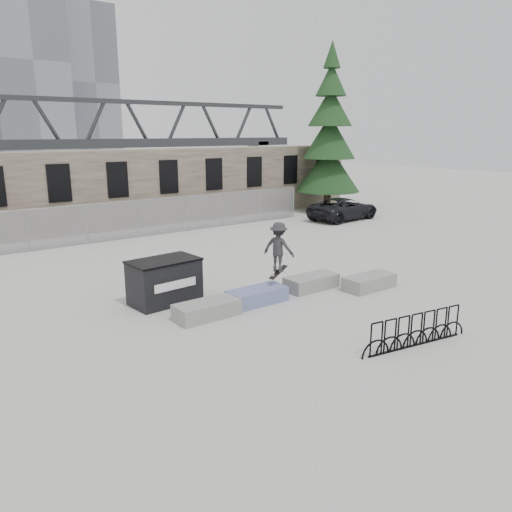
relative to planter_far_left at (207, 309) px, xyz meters
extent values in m
plane|color=#B3B3AE|center=(3.26, -0.05, -0.27)|extent=(120.00, 120.00, 0.00)
cube|color=brown|center=(3.26, 16.20, 1.98)|extent=(36.00, 2.50, 4.50)
cube|color=black|center=(0.06, 14.93, 2.63)|extent=(1.20, 0.12, 2.00)
cube|color=black|center=(3.26, 14.93, 2.63)|extent=(1.20, 0.12, 2.00)
cube|color=black|center=(6.46, 14.93, 2.63)|extent=(1.20, 0.12, 2.00)
cube|color=black|center=(9.66, 14.93, 2.63)|extent=(1.20, 0.12, 2.00)
cube|color=black|center=(12.86, 14.93, 2.63)|extent=(1.20, 0.12, 2.00)
cube|color=black|center=(16.06, 14.93, 2.63)|extent=(1.20, 0.12, 2.00)
cube|color=black|center=(19.26, 14.93, 2.63)|extent=(1.20, 0.12, 2.00)
cylinder|color=gray|center=(-2.24, 12.45, 0.73)|extent=(0.06, 0.06, 2.00)
cylinder|color=gray|center=(0.51, 12.45, 0.73)|extent=(0.06, 0.06, 2.00)
cylinder|color=gray|center=(3.26, 12.45, 0.73)|extent=(0.06, 0.06, 2.00)
cylinder|color=gray|center=(6.01, 12.45, 0.73)|extent=(0.06, 0.06, 2.00)
cylinder|color=gray|center=(8.76, 12.45, 0.73)|extent=(0.06, 0.06, 2.00)
cylinder|color=gray|center=(11.51, 12.45, 0.73)|extent=(0.06, 0.06, 2.00)
cylinder|color=gray|center=(14.26, 12.45, 0.73)|extent=(0.06, 0.06, 2.00)
cube|color=#99999E|center=(3.26, 12.45, 0.73)|extent=(22.00, 0.02, 2.00)
cylinder|color=gray|center=(3.26, 12.45, 1.73)|extent=(22.00, 0.04, 0.04)
cube|color=gray|center=(0.00, 0.00, -0.02)|extent=(2.00, 0.90, 0.50)
cube|color=#2D471E|center=(0.00, 0.00, 0.17)|extent=(1.76, 0.66, 0.10)
cube|color=#3646A3|center=(2.02, 0.14, -0.02)|extent=(2.00, 0.90, 0.50)
cube|color=#2D471E|center=(2.02, 0.14, 0.17)|extent=(1.76, 0.66, 0.10)
cube|color=gray|center=(4.52, 0.20, -0.02)|extent=(2.00, 0.90, 0.50)
cube|color=#2D471E|center=(4.52, 0.20, 0.17)|extent=(1.76, 0.66, 0.10)
cube|color=gray|center=(6.22, -1.03, -0.02)|extent=(2.00, 0.90, 0.50)
cube|color=#2D471E|center=(6.22, -1.03, 0.17)|extent=(1.76, 0.66, 0.10)
cube|color=black|center=(-0.40, 2.02, 0.44)|extent=(2.28, 1.48, 1.42)
cube|color=black|center=(-0.40, 2.02, 1.17)|extent=(2.34, 1.54, 0.07)
cube|color=white|center=(-0.34, 1.34, 0.49)|extent=(1.53, 0.14, 0.27)
cube|color=black|center=(3.35, -5.10, -0.25)|extent=(3.12, 0.57, 0.04)
torus|color=black|center=(2.01, -4.89, 0.18)|extent=(0.89, 0.19, 0.89)
torus|color=black|center=(2.46, -4.96, 0.18)|extent=(0.89, 0.19, 0.89)
torus|color=black|center=(2.90, -5.03, 0.18)|extent=(0.89, 0.19, 0.89)
torus|color=black|center=(3.35, -5.10, 0.18)|extent=(0.89, 0.19, 0.89)
torus|color=black|center=(3.79, -5.18, 0.18)|extent=(0.89, 0.19, 0.89)
torus|color=black|center=(4.24, -5.25, 0.18)|extent=(0.89, 0.19, 0.89)
torus|color=black|center=(4.68, -5.32, 0.18)|extent=(0.89, 0.19, 0.89)
cylinder|color=#38281E|center=(18.07, 13.16, 0.77)|extent=(0.50, 0.50, 2.07)
cone|color=black|center=(18.07, 13.16, 2.73)|extent=(4.47, 4.47, 3.20)
cone|color=black|center=(18.07, 13.16, 4.93)|extent=(3.66, 3.66, 3.00)
cone|color=black|center=(18.07, 13.16, 6.93)|extent=(3.07, 3.07, 2.60)
cone|color=black|center=(18.07, 13.16, 8.73)|extent=(2.13, 2.13, 2.20)
cone|color=black|center=(18.07, 13.16, 10.33)|extent=(1.19, 1.19, 1.80)
cube|color=slate|center=(15.26, 84.95, 16.73)|extent=(12.00, 12.00, 34.00)
cube|color=slate|center=(29.26, 94.95, 14.73)|extent=(10.00, 10.00, 30.00)
cube|color=#2D3033|center=(13.26, 54.95, 3.73)|extent=(70.00, 3.00, 1.20)
cube|color=#2D3033|center=(13.26, 54.95, 9.23)|extent=(70.00, 0.60, 0.60)
cube|color=gray|center=(43.26, 54.95, 1.73)|extent=(2.00, 3.00, 4.00)
imported|color=black|center=(16.27, 9.83, 0.44)|extent=(5.25, 2.73, 1.41)
imported|color=#2B2A2D|center=(2.94, 0.16, 1.51)|extent=(1.05, 1.25, 1.68)
cube|color=black|center=(2.94, 0.16, 0.64)|extent=(0.76, 0.30, 0.37)
cylinder|color=beige|center=(2.66, 0.09, 0.59)|extent=(0.06, 0.03, 0.06)
cylinder|color=beige|center=(2.66, 0.23, 0.59)|extent=(0.06, 0.03, 0.06)
cylinder|color=beige|center=(3.22, 0.09, 0.59)|extent=(0.06, 0.03, 0.06)
cylinder|color=beige|center=(3.22, 0.23, 0.59)|extent=(0.06, 0.03, 0.06)
camera|label=1|loc=(-7.38, -12.43, 5.26)|focal=35.00mm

